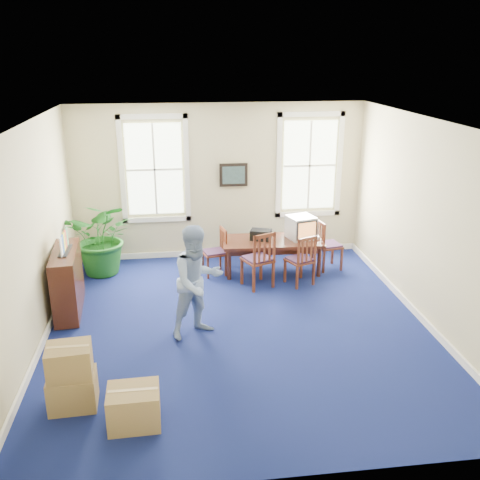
{
  "coord_description": "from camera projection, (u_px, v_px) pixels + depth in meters",
  "views": [
    {
      "loc": [
        -0.95,
        -7.52,
        4.15
      ],
      "look_at": [
        0.1,
        0.6,
        1.25
      ],
      "focal_mm": 40.0,
      "sensor_mm": 36.0,
      "label": 1
    }
  ],
  "objects": [
    {
      "name": "window_left",
      "position": [
        155.0,
        169.0,
        10.76
      ],
      "size": [
        1.4,
        0.12,
        2.2
      ],
      "primitive_type": null,
      "color": "white",
      "rests_on": "ground"
    },
    {
      "name": "wall_back",
      "position": [
        219.0,
        182.0,
        11.04
      ],
      "size": [
        6.5,
        0.0,
        6.5
      ],
      "primitive_type": "plane",
      "rotation": [
        1.57,
        0.0,
        0.0
      ],
      "color": "beige",
      "rests_on": "ground"
    },
    {
      "name": "crt_tv",
      "position": [
        301.0,
        227.0,
        10.5
      ],
      "size": [
        0.62,
        0.65,
        0.44
      ],
      "primitive_type": null,
      "rotation": [
        0.0,
        0.0,
        0.28
      ],
      "color": "#B7B7BC",
      "rests_on": "conference_table"
    },
    {
      "name": "chair_near_right",
      "position": [
        300.0,
        259.0,
        9.95
      ],
      "size": [
        0.58,
        0.58,
        0.98
      ],
      "primitive_type": null,
      "rotation": [
        0.0,
        0.0,
        3.55
      ],
      "color": "maroon",
      "rests_on": "ground"
    },
    {
      "name": "brochure_rack",
      "position": [
        64.0,
        243.0,
        8.63
      ],
      "size": [
        0.21,
        0.78,
        0.34
      ],
      "primitive_type": null,
      "rotation": [
        0.0,
        0.0,
        0.09
      ],
      "color": "#99999E",
      "rests_on": "credenza"
    },
    {
      "name": "wall_right",
      "position": [
        428.0,
        224.0,
        8.36
      ],
      "size": [
        0.0,
        6.5,
        6.5
      ],
      "primitive_type": "plane",
      "rotation": [
        1.57,
        0.0,
        -1.57
      ],
      "color": "beige",
      "rests_on": "ground"
    },
    {
      "name": "chair_end_left",
      "position": [
        214.0,
        252.0,
        10.39
      ],
      "size": [
        0.49,
        0.49,
        0.93
      ],
      "primitive_type": null,
      "rotation": [
        0.0,
        0.0,
        -1.36
      ],
      "color": "maroon",
      "rests_on": "ground"
    },
    {
      "name": "baseboard_back",
      "position": [
        220.0,
        252.0,
        11.52
      ],
      "size": [
        6.0,
        0.04,
        0.12
      ],
      "primitive_type": "cube",
      "color": "white",
      "rests_on": "ground"
    },
    {
      "name": "floor",
      "position": [
        239.0,
        326.0,
        8.53
      ],
      "size": [
        6.5,
        6.5,
        0.0
      ],
      "primitive_type": "plane",
      "color": "navy",
      "rests_on": "ground"
    },
    {
      "name": "potted_plant",
      "position": [
        103.0,
        237.0,
        10.35
      ],
      "size": [
        1.56,
        1.42,
        1.5
      ],
      "primitive_type": "imported",
      "rotation": [
        0.0,
        0.0,
        -0.2
      ],
      "color": "#195B19",
      "rests_on": "ground"
    },
    {
      "name": "baseboard_left",
      "position": [
        46.0,
        335.0,
        8.16
      ],
      "size": [
        0.04,
        6.5,
        0.12
      ],
      "primitive_type": "cube",
      "color": "white",
      "rests_on": "ground"
    },
    {
      "name": "window_right",
      "position": [
        309.0,
        165.0,
        11.15
      ],
      "size": [
        1.4,
        0.12,
        2.2
      ],
      "primitive_type": null,
      "color": "white",
      "rests_on": "ground"
    },
    {
      "name": "credenza",
      "position": [
        68.0,
        282.0,
        8.86
      ],
      "size": [
        0.49,
        1.38,
        1.06
      ],
      "primitive_type": "cube",
      "rotation": [
        0.0,
        0.0,
        0.07
      ],
      "color": "#3F1D13",
      "rests_on": "ground"
    },
    {
      "name": "wall_left",
      "position": [
        31.0,
        240.0,
        7.64
      ],
      "size": [
        0.0,
        6.5,
        6.5
      ],
      "primitive_type": "plane",
      "rotation": [
        1.57,
        0.0,
        1.57
      ],
      "color": "beige",
      "rests_on": "ground"
    },
    {
      "name": "chair_end_right",
      "position": [
        329.0,
        245.0,
        10.65
      ],
      "size": [
        0.53,
        0.53,
        1.02
      ],
      "primitive_type": null,
      "rotation": [
        0.0,
        0.0,
        1.76
      ],
      "color": "maroon",
      "rests_on": "ground"
    },
    {
      "name": "chair_near_left",
      "position": [
        258.0,
        259.0,
        9.84
      ],
      "size": [
        0.64,
        0.64,
        1.09
      ],
      "primitive_type": null,
      "rotation": [
        0.0,
        0.0,
        3.54
      ],
      "color": "maroon",
      "rests_on": "ground"
    },
    {
      "name": "wall_front",
      "position": [
        282.0,
        342.0,
        4.96
      ],
      "size": [
        6.5,
        0.0,
        6.5
      ],
      "primitive_type": "plane",
      "rotation": [
        -1.57,
        0.0,
        0.0
      ],
      "color": "beige",
      "rests_on": "ground"
    },
    {
      "name": "game_console",
      "position": [
        314.0,
        237.0,
        10.56
      ],
      "size": [
        0.17,
        0.22,
        0.05
      ],
      "primitive_type": "cube",
      "rotation": [
        0.0,
        0.0,
        -0.01
      ],
      "color": "white",
      "rests_on": "conference_table"
    },
    {
      "name": "cardboard_boxes",
      "position": [
        91.0,
        369.0,
        6.61
      ],
      "size": [
        1.63,
        1.63,
        0.87
      ],
      "primitive_type": null,
      "rotation": [
        0.0,
        0.0,
        0.07
      ],
      "color": "#9F7F4B",
      "rests_on": "ground"
    },
    {
      "name": "man",
      "position": [
        197.0,
        282.0,
        8.03
      ],
      "size": [
        1.07,
        0.98,
        1.76
      ],
      "primitive_type": "imported",
      "rotation": [
        0.0,
        0.0,
        0.47
      ],
      "color": "#849DC7",
      "rests_on": "ground"
    },
    {
      "name": "conference_table",
      "position": [
        272.0,
        255.0,
        10.57
      ],
      "size": [
        1.98,
        0.97,
        0.66
      ],
      "primitive_type": null,
      "rotation": [
        0.0,
        0.0,
        -0.04
      ],
      "color": "#3F1D13",
      "rests_on": "ground"
    },
    {
      "name": "wall_picture",
      "position": [
        234.0,
        175.0,
        10.98
      ],
      "size": [
        0.58,
        0.06,
        0.48
      ],
      "primitive_type": null,
      "color": "black",
      "rests_on": "ground"
    },
    {
      "name": "baseboard_right",
      "position": [
        416.0,
        312.0,
        8.87
      ],
      "size": [
        0.04,
        6.5,
        0.12
      ],
      "primitive_type": "cube",
      "color": "white",
      "rests_on": "ground"
    },
    {
      "name": "ceiling",
      "position": [
        238.0,
        123.0,
        7.47
      ],
      "size": [
        6.5,
        6.5,
        0.0
      ],
      "primitive_type": "plane",
      "rotation": [
        3.14,
        0.0,
        0.0
      ],
      "color": "white",
      "rests_on": "ground"
    },
    {
      "name": "equipment_bag",
      "position": [
        261.0,
        235.0,
        10.45
      ],
      "size": [
        0.46,
        0.38,
        0.2
      ],
      "primitive_type": "cube",
      "rotation": [
        0.0,
        0.0,
        -0.35
      ],
      "color": "black",
      "rests_on": "conference_table"
    }
  ]
}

